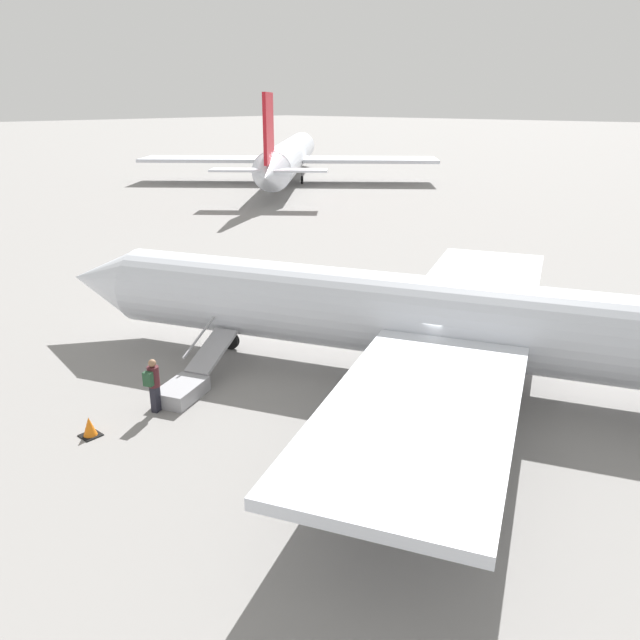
% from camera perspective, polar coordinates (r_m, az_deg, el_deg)
% --- Properties ---
extents(ground_plane, '(600.00, 600.00, 0.00)m').
position_cam_1_polar(ground_plane, '(22.14, 9.29, -5.19)').
color(ground_plane, gray).
extents(airplane_main, '(28.99, 22.44, 7.47)m').
position_cam_1_polar(airplane_main, '(21.17, 12.22, -0.02)').
color(airplane_main, silver).
rests_on(airplane_main, ground).
extents(airplane_far_center, '(33.08, 38.74, 9.84)m').
position_cam_1_polar(airplane_far_center, '(76.79, -2.81, 14.75)').
color(airplane_far_center, silver).
rests_on(airplane_far_center, ground).
extents(boarding_stairs, '(2.39, 4.11, 1.81)m').
position_cam_1_polar(boarding_stairs, '(21.00, -11.96, -5.62)').
color(boarding_stairs, '#99999E').
rests_on(boarding_stairs, ground).
extents(passenger, '(0.44, 0.57, 1.74)m').
position_cam_1_polar(passenger, '(19.79, -15.00, -5.51)').
color(passenger, '#23232D').
rests_on(passenger, ground).
extents(traffic_cone_near_stairs, '(0.54, 0.54, 0.59)m').
position_cam_1_polar(traffic_cone_near_stairs, '(19.31, -20.32, -9.19)').
color(traffic_cone_near_stairs, black).
rests_on(traffic_cone_near_stairs, ground).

